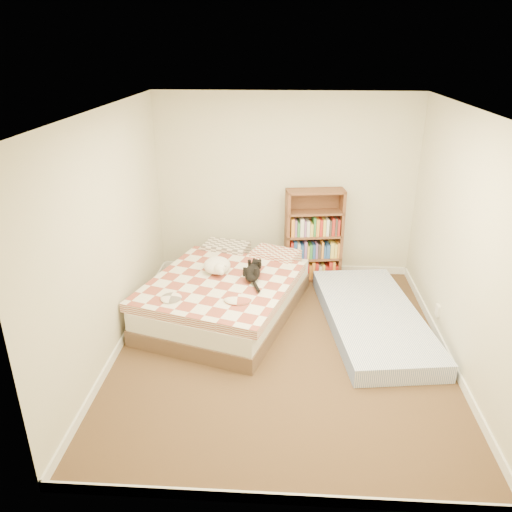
# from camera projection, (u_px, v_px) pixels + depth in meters

# --- Properties ---
(room) EXTENTS (3.51, 4.01, 2.51)m
(room) POSITION_uv_depth(u_px,v_px,m) (284.00, 246.00, 4.94)
(room) COLOR #482E1E
(room) RESTS_ON ground
(bed) EXTENTS (2.05, 2.47, 0.57)m
(bed) POSITION_uv_depth(u_px,v_px,m) (227.00, 293.00, 6.04)
(bed) COLOR brown
(bed) RESTS_ON room
(bookshelf) EXTENTS (0.81, 0.36, 1.28)m
(bookshelf) POSITION_uv_depth(u_px,v_px,m) (313.00, 245.00, 6.84)
(bookshelf) COLOR #50321B
(bookshelf) RESTS_ON room
(floor_mattress) EXTENTS (1.29, 2.35, 0.20)m
(floor_mattress) POSITION_uv_depth(u_px,v_px,m) (373.00, 318.00, 5.80)
(floor_mattress) COLOR #798FCA
(floor_mattress) RESTS_ON room
(black_cat) EXTENTS (0.26, 0.69, 0.16)m
(black_cat) POSITION_uv_depth(u_px,v_px,m) (253.00, 272.00, 5.85)
(black_cat) COLOR black
(black_cat) RESTS_ON bed
(white_dog) EXTENTS (0.44, 0.46, 0.18)m
(white_dog) POSITION_uv_depth(u_px,v_px,m) (218.00, 266.00, 5.96)
(white_dog) COLOR white
(white_dog) RESTS_ON bed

